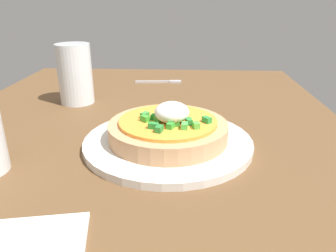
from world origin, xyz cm
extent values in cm
cube|color=brown|center=(0.00, 0.00, 1.26)|extent=(105.22, 70.27, 2.53)
cylinder|color=silver|center=(0.74, -4.96, 3.06)|extent=(24.35, 24.35, 1.07)
cylinder|color=tan|center=(0.74, -4.96, 4.84)|extent=(17.11, 17.11, 2.49)
cylinder|color=#F99736|center=(0.74, -4.96, 6.32)|extent=(13.98, 13.98, 0.46)
ellipsoid|color=white|center=(0.49, -5.54, 7.97)|extent=(4.82, 4.82, 2.85)
cube|color=green|center=(0.06, -3.61, 6.95)|extent=(1.51, 1.39, 0.80)
cube|color=#288C3C|center=(-0.27, -10.38, 6.95)|extent=(1.50, 1.42, 0.80)
cube|color=#298135|center=(-3.65, -4.06, 6.95)|extent=(1.45, 1.11, 0.80)
cube|color=#238D29|center=(0.68, -3.19, 6.95)|extent=(1.08, 1.43, 0.80)
cube|color=green|center=(1.42, -1.58, 6.95)|extent=(1.51, 1.34, 0.80)
cube|color=#328B3B|center=(-0.41, -3.85, 6.95)|extent=(1.50, 1.29, 0.80)
cube|color=green|center=(-2.42, -7.33, 6.95)|extent=(1.32, 0.86, 0.80)
cube|color=green|center=(-2.37, -5.49, 6.95)|extent=(1.48, 1.21, 0.80)
cube|color=#55B83E|center=(-2.08, -8.88, 6.95)|extent=(1.42, 1.06, 0.80)
cube|color=#268A36|center=(-2.62, -3.20, 6.95)|extent=(1.09, 1.44, 0.80)
cube|color=#2E8A3B|center=(-0.72, -7.90, 6.95)|extent=(1.42, 1.05, 0.80)
cube|color=green|center=(0.27, -1.77, 6.95)|extent=(1.45, 1.49, 0.80)
cube|color=green|center=(-1.50, -6.05, 6.95)|extent=(0.84, 1.31, 0.80)
cylinder|color=silver|center=(20.23, 14.59, 8.42)|extent=(6.70, 6.70, 11.78)
cylinder|color=#441212|center=(20.23, 14.59, 7.91)|extent=(5.90, 5.90, 9.96)
cube|color=#B7B7BC|center=(37.03, 0.96, 2.78)|extent=(1.21, 8.68, 0.50)
cube|color=#B7B7BC|center=(37.43, -4.76, 2.78)|extent=(1.59, 2.89, 0.50)
camera|label=1|loc=(-42.33, -7.38, 23.04)|focal=34.85mm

